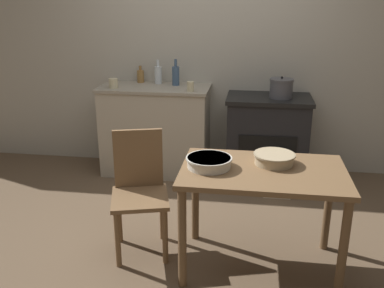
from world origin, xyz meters
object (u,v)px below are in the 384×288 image
(stove, at_px, (267,138))
(chair, at_px, (140,189))
(work_table, at_px, (263,185))
(bottle_mid_left, at_px, (176,75))
(flour_sack, at_px, (278,176))
(bottle_far_left, at_px, (141,76))
(stock_pot, at_px, (281,88))
(mixing_bowl_large, at_px, (209,162))
(mixing_bowl_small, at_px, (274,158))
(bottle_left, at_px, (158,74))
(cup_center_left, at_px, (190,86))
(cup_center, at_px, (113,83))

(stove, xyz_separation_m, chair, (-0.94, -1.50, 0.05))
(stove, bearing_deg, work_table, -92.31)
(bottle_mid_left, bearing_deg, flour_sack, -26.00)
(flour_sack, xyz_separation_m, bottle_far_left, (-1.48, 0.63, 0.80))
(stock_pot, relative_size, mixing_bowl_large, 0.77)
(mixing_bowl_large, relative_size, mixing_bowl_small, 1.09)
(work_table, relative_size, stock_pot, 4.60)
(chair, bearing_deg, work_table, -23.67)
(mixing_bowl_large, relative_size, bottle_left, 1.22)
(chair, bearing_deg, stove, 41.82)
(stock_pot, bearing_deg, bottle_left, 171.50)
(bottle_mid_left, bearing_deg, bottle_far_left, 165.44)
(cup_center_left, bearing_deg, chair, -97.63)
(flour_sack, bearing_deg, stove, 103.93)
(flour_sack, height_order, bottle_left, bottle_left)
(chair, distance_m, mixing_bowl_large, 0.61)
(stove, xyz_separation_m, mixing_bowl_large, (-0.42, -1.64, 0.34))
(chair, distance_m, cup_center, 1.57)
(mixing_bowl_large, relative_size, cup_center_left, 3.20)
(stove, relative_size, chair, 0.96)
(flour_sack, bearing_deg, mixing_bowl_large, -113.83)
(stock_pot, height_order, cup_center_left, stock_pot)
(flour_sack, bearing_deg, cup_center, 170.07)
(stock_pot, distance_m, cup_center, 1.68)
(work_table, distance_m, bottle_far_left, 2.27)
(flour_sack, relative_size, bottle_left, 1.58)
(bottle_left, bearing_deg, chair, -82.36)
(stove, xyz_separation_m, work_table, (-0.07, -1.62, 0.19))
(work_table, height_order, mixing_bowl_small, mixing_bowl_small)
(stock_pot, distance_m, cup_center_left, 0.89)
(stock_pot, bearing_deg, mixing_bowl_small, -94.02)
(chair, relative_size, bottle_mid_left, 3.31)
(flour_sack, bearing_deg, bottle_far_left, 156.96)
(mixing_bowl_small, relative_size, bottle_far_left, 1.57)
(stove, height_order, chair, chair)
(flour_sack, distance_m, mixing_bowl_small, 1.23)
(work_table, relative_size, flour_sack, 2.72)
(stove, xyz_separation_m, cup_center_left, (-0.77, -0.19, 0.55))
(mixing_bowl_small, xyz_separation_m, cup_center, (-1.57, 1.37, 0.20))
(mixing_bowl_large, height_order, cup_center, cup_center)
(mixing_bowl_large, height_order, cup_center_left, cup_center_left)
(cup_center_left, bearing_deg, bottle_left, 139.45)
(chair, relative_size, cup_center_left, 9.37)
(flour_sack, relative_size, mixing_bowl_large, 1.30)
(stock_pot, bearing_deg, bottle_mid_left, 173.31)
(work_table, bearing_deg, mixing_bowl_large, -177.23)
(mixing_bowl_small, height_order, cup_center, cup_center)
(mixing_bowl_small, bearing_deg, work_table, -122.92)
(bottle_far_left, height_order, cup_center_left, bottle_far_left)
(bottle_left, bearing_deg, stock_pot, -8.50)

